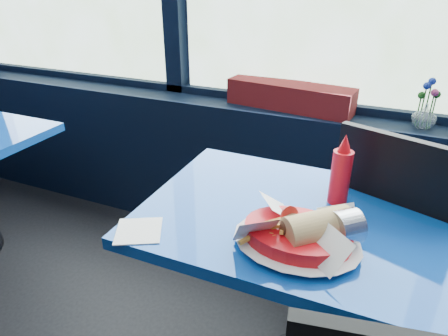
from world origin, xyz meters
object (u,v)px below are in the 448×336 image
Objects in this scene: food_basket at (300,233)px; near_table at (327,268)px; ketchup_bottle at (341,173)px; planter_box at (290,96)px; chair_near_back at (373,226)px; flower_vase at (425,113)px.

near_table is at bearing 47.62° from food_basket.
food_basket is 0.30m from ketchup_bottle.
near_table is 1.01m from planter_box.
food_basket is at bearing 87.55° from chair_near_back.
near_table is at bearing -59.16° from planter_box.
ketchup_bottle is at bearing -109.41° from flower_vase.
planter_box reaches higher than food_basket.
ketchup_bottle is at bearing 96.14° from near_table.
near_table is 0.31m from ketchup_bottle.
planter_box is at bearing 176.91° from flower_vase.
food_basket is at bearing -107.26° from flower_vase.
planter_box is at bearing -29.25° from chair_near_back.
planter_box is 1.72× the size of food_basket.
near_table is 3.20× the size of food_basket.
chair_near_back is 0.62m from flower_vase.
planter_box is 0.84m from ketchup_bottle.
ketchup_bottle is at bearing 60.21° from food_basket.
ketchup_bottle is (-0.25, -0.72, -0.01)m from flower_vase.
ketchup_bottle is (-0.01, 0.12, 0.29)m from near_table.
flower_vase reaches higher than chair_near_back.
chair_near_back is 0.38m from ketchup_bottle.
flower_vase is at bearing 74.11° from near_table.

